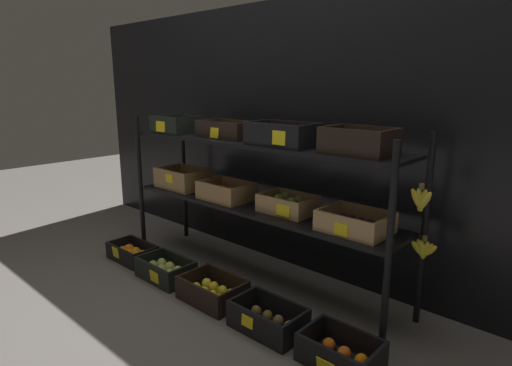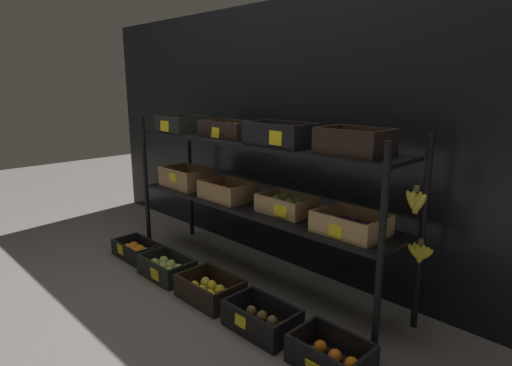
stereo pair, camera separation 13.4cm
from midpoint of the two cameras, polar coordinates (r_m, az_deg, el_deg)
The scene contains 8 objects.
ground_plane at distance 2.75m, azimuth -1.43°, elevation -12.79°, with size 10.00×10.00×0.00m, color #605B56.
storefront_wall at distance 2.79m, azimuth 4.15°, elevation 6.09°, with size 4.29×0.12×1.72m, color black.
display_rack at distance 2.51m, azimuth -1.56°, elevation 1.41°, with size 2.02×0.43×1.01m.
crate_ground_orange at distance 3.14m, azimuth -17.49°, elevation -9.05°, with size 0.36×0.22×0.12m.
crate_ground_pear at distance 2.80m, azimuth -13.44°, elevation -11.42°, with size 0.36×0.23×0.13m.
crate_ground_lemon at distance 2.50m, azimuth -7.37°, elevation -14.40°, with size 0.36×0.25×0.14m.
crate_ground_kiwi at distance 2.22m, azimuth -0.18°, elevation -18.07°, with size 0.37×0.23×0.14m.
crate_ground_tangerine at distance 2.02m, azimuth 9.29°, elevation -21.87°, with size 0.34×0.24×0.13m.
Camera 1 is at (1.66, -1.83, 1.21)m, focal length 29.70 mm.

